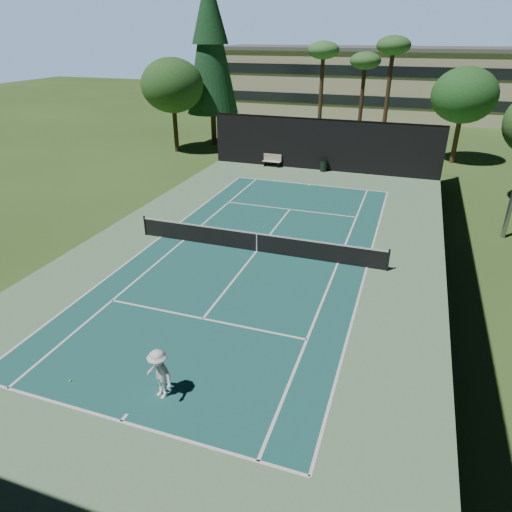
{
  "coord_description": "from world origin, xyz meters",
  "views": [
    {
      "loc": [
        6.75,
        -19.66,
        9.97
      ],
      "look_at": [
        1.0,
        -3.0,
        1.3
      ],
      "focal_mm": 32.0,
      "sensor_mm": 36.0,
      "label": 1
    }
  ],
  "objects": [
    {
      "name": "ground",
      "position": [
        0.0,
        0.0,
        0.0
      ],
      "size": [
        160.0,
        160.0,
        0.0
      ],
      "primitive_type": "plane",
      "color": "#32541F",
      "rests_on": "ground"
    },
    {
      "name": "apron_slab",
      "position": [
        0.0,
        0.0,
        0.01
      ],
      "size": [
        18.0,
        32.0,
        0.01
      ],
      "primitive_type": "cube",
      "color": "#638A60",
      "rests_on": "ground"
    },
    {
      "name": "court_surface",
      "position": [
        0.0,
        0.0,
        0.01
      ],
      "size": [
        10.97,
        23.77,
        0.01
      ],
      "primitive_type": "cube",
      "color": "#1B5853",
      "rests_on": "ground"
    },
    {
      "name": "court_lines",
      "position": [
        0.0,
        0.0,
        0.02
      ],
      "size": [
        11.07,
        23.87,
        0.01
      ],
      "color": "white",
      "rests_on": "ground"
    },
    {
      "name": "tennis_net",
      "position": [
        0.0,
        0.0,
        0.56
      ],
      "size": [
        12.9,
        0.1,
        1.1
      ],
      "color": "black",
      "rests_on": "ground"
    },
    {
      "name": "fence",
      "position": [
        0.0,
        0.06,
        2.01
      ],
      "size": [
        18.04,
        32.05,
        4.03
      ],
      "color": "black",
      "rests_on": "ground"
    },
    {
      "name": "player",
      "position": [
        0.58,
        -10.59,
        0.85
      ],
      "size": [
        1.25,
        1.0,
        1.69
      ],
      "primitive_type": "imported",
      "rotation": [
        0.0,
        0.0,
        -0.39
      ],
      "color": "white",
      "rests_on": "ground"
    },
    {
      "name": "tennis_ball_a",
      "position": [
        -2.49,
        -10.98,
        0.04
      ],
      "size": [
        0.08,
        0.08,
        0.08
      ],
      "primitive_type": "sphere",
      "color": "yellow",
      "rests_on": "ground"
    },
    {
      "name": "tennis_ball_b",
      "position": [
        -0.62,
        3.05,
        0.03
      ],
      "size": [
        0.07,
        0.07,
        0.07
      ],
      "primitive_type": "sphere",
      "color": "#C5E433",
      "rests_on": "ground"
    },
    {
      "name": "tennis_ball_c",
      "position": [
        1.64,
        2.71,
        0.03
      ],
      "size": [
        0.06,
        0.06,
        0.06
      ],
      "primitive_type": "sphere",
      "color": "gold",
      "rests_on": "ground"
    },
    {
      "name": "tennis_ball_d",
      "position": [
        -3.88,
        2.36,
        0.04
      ],
      "size": [
        0.08,
        0.08,
        0.08
      ],
      "primitive_type": "sphere",
      "color": "#C1D430",
      "rests_on": "ground"
    },
    {
      "name": "park_bench",
      "position": [
        -4.08,
        15.77,
        0.55
      ],
      "size": [
        1.5,
        0.45,
        1.02
      ],
      "color": "beige",
      "rests_on": "ground"
    },
    {
      "name": "trash_bin",
      "position": [
        0.23,
        15.71,
        0.48
      ],
      "size": [
        0.56,
        0.56,
        0.95
      ],
      "color": "black",
      "rests_on": "ground"
    },
    {
      "name": "pine_tree",
      "position": [
        -12.0,
        22.0,
        9.55
      ],
      "size": [
        4.8,
        4.8,
        15.0
      ],
      "color": "#4B3220",
      "rests_on": "ground"
    },
    {
      "name": "palm_a",
      "position": [
        -2.0,
        24.0,
        8.19
      ],
      "size": [
        2.8,
        2.8,
        9.32
      ],
      "color": "#432D1C",
      "rests_on": "ground"
    },
    {
      "name": "palm_b",
      "position": [
        1.5,
        26.0,
        7.36
      ],
      "size": [
        2.8,
        2.8,
        8.42
      ],
      "color": "#3E271A",
      "rests_on": "ground"
    },
    {
      "name": "palm_c",
      "position": [
        4.0,
        23.0,
        8.6
      ],
      "size": [
        2.8,
        2.8,
        9.77
      ],
      "color": "#402C1B",
      "rests_on": "ground"
    },
    {
      "name": "decid_tree_a",
      "position": [
        10.0,
        22.0,
        5.42
      ],
      "size": [
        5.12,
        5.12,
        7.62
      ],
      "color": "#4D3521",
      "rests_on": "ground"
    },
    {
      "name": "decid_tree_c",
      "position": [
        -14.0,
        18.0,
        5.76
      ],
      "size": [
        5.44,
        5.44,
        8.09
      ],
      "color": "#3F2C1B",
      "rests_on": "ground"
    },
    {
      "name": "campus_building",
      "position": [
        0.0,
        45.98,
        4.21
      ],
      "size": [
        40.5,
        12.5,
        8.3
      ],
      "color": "#C2B696",
      "rests_on": "ground"
    }
  ]
}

